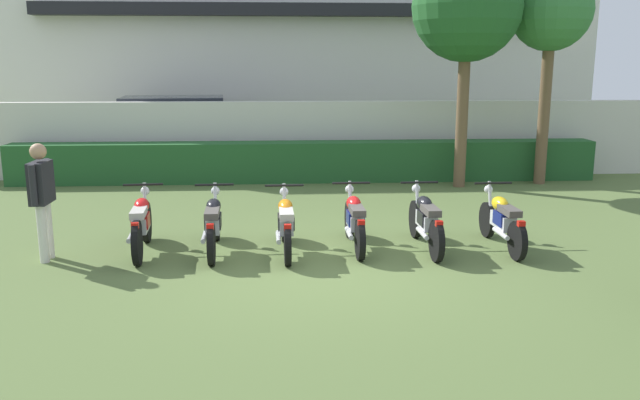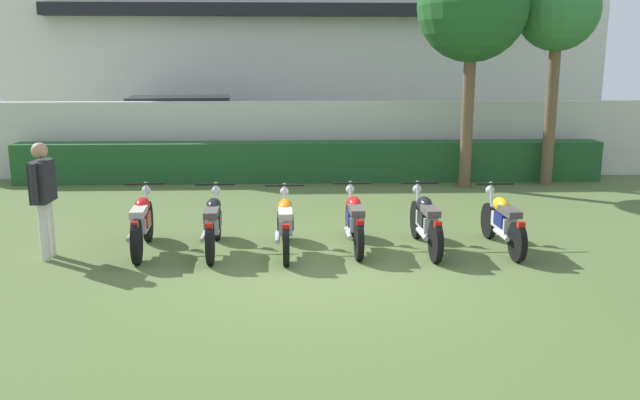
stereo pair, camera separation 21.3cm
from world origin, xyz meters
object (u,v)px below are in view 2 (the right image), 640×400
(parked_car, at_px, (187,131))
(tree_near_inspector, at_px, (473,8))
(tree_far_side, at_px, (558,13))
(motorcycle_in_row_4, at_px, (426,221))
(motorcycle_in_row_3, at_px, (354,220))
(inspector_person, at_px, (43,190))
(motorcycle_in_row_2, at_px, (285,223))
(motorcycle_in_row_5, at_px, (503,221))
(motorcycle_in_row_1, at_px, (213,222))
(motorcycle_in_row_0, at_px, (142,222))

(parked_car, xyz_separation_m, tree_near_inspector, (6.85, -3.52, 3.03))
(tree_far_side, relative_size, motorcycle_in_row_4, 2.52)
(parked_car, xyz_separation_m, tree_far_side, (8.85, -3.25, 2.94))
(motorcycle_in_row_3, xyz_separation_m, inspector_person, (-4.51, -0.34, 0.57))
(tree_near_inspector, distance_m, motorcycle_in_row_2, 7.36)
(motorcycle_in_row_5, bearing_deg, motorcycle_in_row_4, 87.34)
(tree_far_side, bearing_deg, motorcycle_in_row_3, -134.18)
(motorcycle_in_row_1, height_order, inspector_person, inspector_person)
(motorcycle_in_row_3, bearing_deg, motorcycle_in_row_5, -94.48)
(motorcycle_in_row_2, distance_m, inspector_person, 3.50)
(motorcycle_in_row_2, height_order, inspector_person, inspector_person)
(parked_car, relative_size, tree_near_inspector, 0.89)
(parked_car, height_order, motorcycle_in_row_0, parked_car)
(motorcycle_in_row_3, relative_size, inspector_person, 1.08)
(motorcycle_in_row_0, relative_size, motorcycle_in_row_2, 1.00)
(tree_near_inspector, distance_m, inspector_person, 9.59)
(motorcycle_in_row_3, xyz_separation_m, motorcycle_in_row_5, (2.26, -0.13, -0.00))
(tree_far_side, xyz_separation_m, motorcycle_in_row_5, (-2.73, -5.26, -3.43))
(tree_near_inspector, bearing_deg, motorcycle_in_row_3, -121.53)
(motorcycle_in_row_1, bearing_deg, tree_far_side, -56.18)
(tree_near_inspector, xyz_separation_m, inspector_person, (-7.49, -5.21, -2.95))
(motorcycle_in_row_2, relative_size, motorcycle_in_row_3, 1.02)
(tree_near_inspector, distance_m, motorcycle_in_row_4, 6.38)
(parked_car, bearing_deg, motorcycle_in_row_1, -83.51)
(motorcycle_in_row_1, relative_size, motorcycle_in_row_3, 1.05)
(motorcycle_in_row_1, relative_size, motorcycle_in_row_5, 1.03)
(motorcycle_in_row_1, height_order, motorcycle_in_row_4, motorcycle_in_row_4)
(parked_car, relative_size, motorcycle_in_row_4, 2.40)
(motorcycle_in_row_1, bearing_deg, motorcycle_in_row_4, -92.98)
(tree_near_inspector, relative_size, motorcycle_in_row_1, 2.72)
(motorcycle_in_row_0, height_order, motorcycle_in_row_1, motorcycle_in_row_0)
(motorcycle_in_row_0, relative_size, motorcycle_in_row_1, 0.98)
(parked_car, distance_m, tree_near_inspector, 8.28)
(parked_car, distance_m, motorcycle_in_row_0, 8.49)
(motorcycle_in_row_0, xyz_separation_m, inspector_person, (-1.31, -0.28, 0.55))
(motorcycle_in_row_2, distance_m, motorcycle_in_row_4, 2.14)
(motorcycle_in_row_1, xyz_separation_m, motorcycle_in_row_4, (3.22, -0.04, 0.00))
(parked_car, height_order, motorcycle_in_row_1, parked_car)
(inspector_person, bearing_deg, motorcycle_in_row_4, 2.41)
(parked_car, bearing_deg, tree_near_inspector, -32.28)
(motorcycle_in_row_3, bearing_deg, inspector_person, 93.28)
(parked_car, relative_size, tree_far_side, 0.95)
(parked_car, xyz_separation_m, motorcycle_in_row_3, (3.87, -8.38, -0.49))
(motorcycle_in_row_2, distance_m, motorcycle_in_row_3, 1.07)
(motorcycle_in_row_4, bearing_deg, tree_near_inspector, -22.25)
(motorcycle_in_row_0, bearing_deg, tree_near_inspector, -56.54)
(motorcycle_in_row_4, xyz_separation_m, inspector_person, (-5.59, -0.24, 0.56))
(motorcycle_in_row_1, xyz_separation_m, inspector_person, (-2.37, -0.27, 0.56))
(tree_near_inspector, xyz_separation_m, motorcycle_in_row_4, (-1.90, -4.97, -3.51))
(motorcycle_in_row_2, bearing_deg, motorcycle_in_row_3, -81.69)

